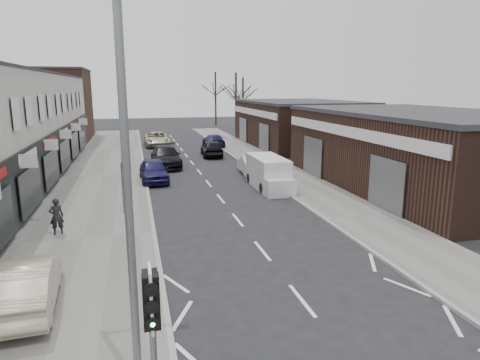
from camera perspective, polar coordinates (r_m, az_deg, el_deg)
ground at (r=11.57m, az=12.20°, el=-19.95°), size 160.00×160.00×0.00m
pavement_left at (r=31.38m, az=-17.73°, el=0.57°), size 5.50×64.00×0.12m
pavement_right at (r=32.95m, az=4.48°, el=1.66°), size 3.50×64.00×0.12m
brick_block_far at (r=54.50m, az=-23.73°, el=9.05°), size 8.00×10.00×8.00m
right_unit_near at (r=28.65m, az=22.74°, el=3.58°), size 10.00×18.00×4.50m
right_unit_far at (r=46.15m, az=7.82°, el=7.37°), size 10.00×16.00×4.50m
tree_far_a at (r=58.62m, az=-0.53°, el=6.30°), size 3.60×3.60×8.00m
tree_far_b at (r=65.02m, az=0.39°, el=6.90°), size 3.60×3.60×7.50m
tree_far_c at (r=70.20m, az=-3.23°, el=7.28°), size 3.60×3.60×8.50m
traffic_light at (r=7.66m, az=-11.69°, el=-16.95°), size 0.28×0.60×3.10m
street_lamp at (r=8.05m, az=-13.64°, el=1.19°), size 2.23×0.22×8.00m
warning_sign at (r=21.09m, az=-15.41°, el=1.14°), size 0.12×0.80×2.70m
white_van at (r=26.39m, az=3.83°, el=0.87°), size 1.76×4.93×1.92m
sedan_on_pavement at (r=13.47m, az=-26.52°, el=-12.31°), size 1.76×4.28×1.38m
pedestrian at (r=19.30m, az=-23.27°, el=-4.47°), size 0.64×0.50×1.54m
parked_car_left_a at (r=28.74m, az=-11.45°, el=1.26°), size 1.91×4.41×1.48m
parked_car_left_b at (r=33.98m, az=-9.86°, el=3.09°), size 2.30×5.49×1.59m
parked_car_left_c at (r=46.16m, az=-11.01°, el=5.38°), size 2.52×5.35×1.48m
parked_car_right_a at (r=30.71m, az=1.44°, el=2.05°), size 1.70×4.10×1.32m
parked_car_right_b at (r=38.61m, az=-3.79°, el=4.26°), size 2.04×4.47×1.48m
parked_car_right_c at (r=44.78m, az=-3.53°, el=5.27°), size 1.87×4.56×1.32m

